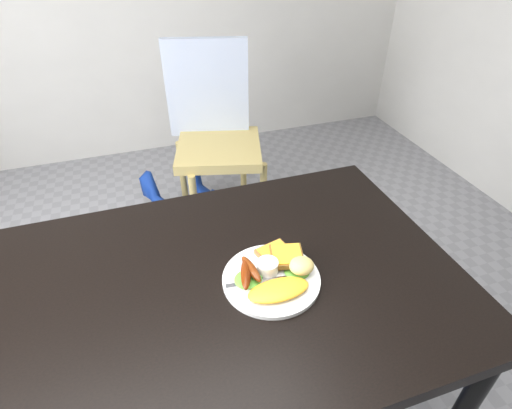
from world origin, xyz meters
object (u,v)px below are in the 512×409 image
(dining_table, at_px, (223,286))
(dining_chair, at_px, (219,149))
(plate, at_px, (271,279))
(person, at_px, (232,141))

(dining_table, distance_m, dining_chair, 1.29)
(dining_table, xyz_separation_m, plate, (0.12, -0.04, 0.03))
(dining_table, relative_size, dining_chair, 2.68)
(person, bearing_deg, dining_chair, -112.47)
(dining_table, height_order, dining_chair, dining_table)
(plate, bearing_deg, dining_table, 162.15)
(plate, bearing_deg, dining_chair, 82.51)
(dining_table, distance_m, plate, 0.12)
(person, height_order, plate, person)
(dining_table, xyz_separation_m, person, (0.21, 0.65, 0.06))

